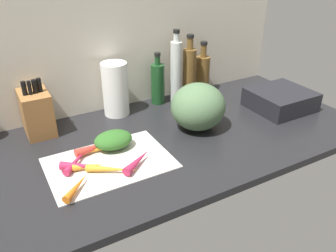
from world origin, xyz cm
name	(u,v)px	position (x,y,z in cm)	size (l,w,h in cm)	color
ground_plane	(162,141)	(0.00, 0.00, -1.50)	(170.00, 80.00, 3.00)	black
wall_back	(121,42)	(0.00, 38.50, 30.00)	(170.00, 3.00, 60.00)	beige
cutting_board	(109,162)	(-25.18, -7.17, 0.40)	(43.42, 29.78, 0.80)	beige
carrot_0	(77,160)	(-35.60, -2.67, 2.06)	(2.52, 2.52, 15.72)	#B2264C
carrot_1	(112,169)	(-26.62, -13.85, 2.08)	(2.56, 2.56, 17.95)	orange
carrot_2	(106,148)	(-23.41, 0.58, 1.81)	(2.02, 2.02, 14.67)	orange
carrot_3	(98,146)	(-25.97, 2.17, 2.48)	(3.37, 3.37, 17.91)	red
carrot_4	(77,187)	(-39.83, -17.36, 2.13)	(2.66, 2.66, 13.36)	orange
carrot_5	(88,166)	(-33.05, -8.00, 2.04)	(2.47, 2.47, 10.57)	orange
carrot_6	(82,166)	(-35.14, -7.38, 2.35)	(3.09, 3.09, 14.75)	#B2264C
carrot_7	(138,161)	(-17.14, -13.95, 2.38)	(3.16, 3.16, 15.01)	#B2264C
carrot_greens_pile	(113,140)	(-20.10, 1.46, 3.90)	(14.67, 11.29, 6.21)	#2D6023
winter_squash	(198,107)	(17.16, 0.20, 9.82)	(22.93, 22.21, 19.65)	#4C6B47
knife_block	(37,112)	(-42.07, 28.50, 9.20)	(11.03, 16.16, 23.41)	olive
paper_towel_roll	(115,89)	(-7.51, 29.50, 12.08)	(11.45, 11.45, 24.17)	white
bottle_0	(158,83)	(14.68, 31.10, 10.27)	(6.53, 6.53, 25.09)	#19421E
bottle_1	(176,71)	(23.56, 29.04, 15.56)	(5.48, 5.48, 35.10)	silver
bottle_2	(189,72)	(31.42, 29.49, 13.40)	(6.58, 6.58, 31.90)	brown
bottle_3	(202,73)	(41.24, 32.05, 10.41)	(7.29, 7.29, 26.71)	brown
dish_rack	(280,100)	(62.06, -2.83, 4.42)	(26.74, 24.76, 8.85)	black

